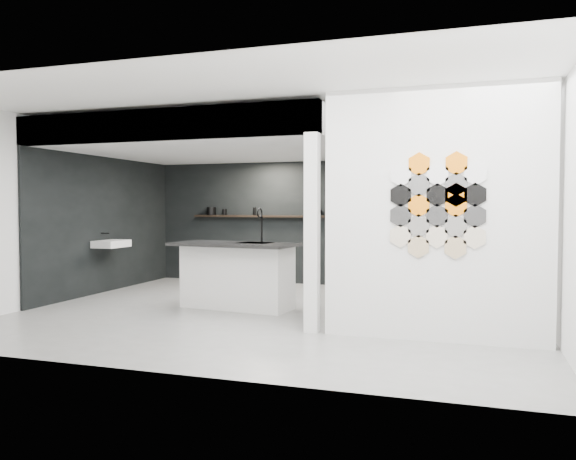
# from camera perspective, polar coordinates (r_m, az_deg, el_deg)

# --- Properties ---
(floor) EXTENTS (7.00, 6.00, 0.01)m
(floor) POSITION_cam_1_polar(r_m,az_deg,el_deg) (7.95, -1.37, -8.43)
(floor) COLOR slate
(partition_panel) EXTENTS (2.45, 0.15, 2.80)m
(partition_panel) POSITION_cam_1_polar(r_m,az_deg,el_deg) (6.38, 14.72, 1.53)
(partition_panel) COLOR silver
(partition_panel) RESTS_ON floor
(bay_clad_back) EXTENTS (4.40, 0.04, 2.35)m
(bay_clad_back) POSITION_cam_1_polar(r_m,az_deg,el_deg) (11.05, -2.63, 0.77)
(bay_clad_back) COLOR black
(bay_clad_back) RESTS_ON floor
(bay_clad_left) EXTENTS (0.04, 4.00, 2.35)m
(bay_clad_left) POSITION_cam_1_polar(r_m,az_deg,el_deg) (10.33, -17.92, 0.55)
(bay_clad_left) COLOR black
(bay_clad_left) RESTS_ON floor
(bulkhead) EXTENTS (4.40, 4.00, 0.40)m
(bulkhead) POSITION_cam_1_polar(r_m,az_deg,el_deg) (9.29, -6.98, 8.95)
(bulkhead) COLOR silver
(bulkhead) RESTS_ON corner_column
(corner_column) EXTENTS (0.16, 0.16, 2.35)m
(corner_column) POSITION_cam_1_polar(r_m,az_deg,el_deg) (6.61, 2.45, -0.31)
(corner_column) COLOR silver
(corner_column) RESTS_ON floor
(fascia_beam) EXTENTS (4.40, 0.16, 0.40)m
(fascia_beam) POSITION_cam_1_polar(r_m,az_deg,el_deg) (7.60, -13.21, 10.37)
(fascia_beam) COLOR silver
(fascia_beam) RESTS_ON corner_column
(wall_basin) EXTENTS (0.40, 0.60, 0.12)m
(wall_basin) POSITION_cam_1_polar(r_m,az_deg,el_deg) (10.05, -17.50, -1.35)
(wall_basin) COLOR silver
(wall_basin) RESTS_ON bay_clad_left
(display_shelf) EXTENTS (3.00, 0.15, 0.04)m
(display_shelf) POSITION_cam_1_polar(r_m,az_deg,el_deg) (10.91, -2.33, 1.41)
(display_shelf) COLOR black
(display_shelf) RESTS_ON bay_clad_back
(kitchen_island) EXTENTS (1.90, 1.01, 1.47)m
(kitchen_island) POSITION_cam_1_polar(r_m,az_deg,el_deg) (8.25, -5.21, -4.52)
(kitchen_island) COLOR silver
(kitchen_island) RESTS_ON floor
(stockpot) EXTENTS (0.21, 0.21, 0.16)m
(stockpot) POSITION_cam_1_polar(r_m,az_deg,el_deg) (11.36, -7.81, 1.92)
(stockpot) COLOR black
(stockpot) RESTS_ON display_shelf
(kettle) EXTENTS (0.16, 0.16, 0.13)m
(kettle) POSITION_cam_1_polar(r_m,az_deg,el_deg) (10.59, 3.07, 1.85)
(kettle) COLOR black
(kettle) RESTS_ON display_shelf
(glass_bowl) EXTENTS (0.14, 0.14, 0.09)m
(glass_bowl) POSITION_cam_1_polar(r_m,az_deg,el_deg) (10.52, 4.58, 1.72)
(glass_bowl) COLOR gray
(glass_bowl) RESTS_ON display_shelf
(glass_vase) EXTENTS (0.11, 0.11, 0.14)m
(glass_vase) POSITION_cam_1_polar(r_m,az_deg,el_deg) (10.52, 4.58, 1.87)
(glass_vase) COLOR gray
(glass_vase) RESTS_ON display_shelf
(bottle_dark) EXTENTS (0.07, 0.07, 0.15)m
(bottle_dark) POSITION_cam_1_polar(r_m,az_deg,el_deg) (10.99, -3.44, 1.91)
(bottle_dark) COLOR black
(bottle_dark) RESTS_ON display_shelf
(utensil_cup) EXTENTS (0.11, 0.11, 0.11)m
(utensil_cup) POSITION_cam_1_polar(r_m,az_deg,el_deg) (11.24, -6.48, 1.82)
(utensil_cup) COLOR black
(utensil_cup) RESTS_ON display_shelf
(hex_tile_cluster) EXTENTS (1.04, 0.02, 1.16)m
(hex_tile_cluster) POSITION_cam_1_polar(r_m,az_deg,el_deg) (6.29, 14.99, 2.48)
(hex_tile_cluster) COLOR beige
(hex_tile_cluster) RESTS_ON partition_panel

